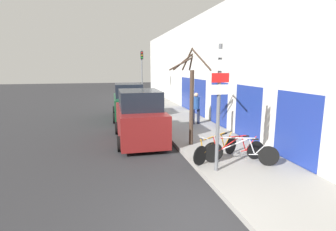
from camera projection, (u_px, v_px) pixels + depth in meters
ground_plane at (135, 121)px, 16.00m from camera, size 80.00×80.00×0.00m
sidewalk_curb at (166, 111)px, 19.26m from camera, size 3.20×32.00×0.15m
building_facade at (190, 67)px, 19.00m from camera, size 0.23×32.00×6.50m
signpost at (219, 102)px, 7.61m from camera, size 0.55×0.13×3.75m
bicycle_0 at (240, 152)px, 8.52m from camera, size 2.12×1.15×0.90m
bicycle_1 at (235, 150)px, 8.75m from camera, size 2.18×0.44×0.88m
bicycle_2 at (217, 149)px, 8.91m from camera, size 2.04×1.11×0.88m
parked_car_0 at (140, 118)px, 11.58m from camera, size 2.14×4.45×2.28m
parked_car_1 at (129, 103)px, 16.67m from camera, size 2.11×4.48×2.24m
pedestrian_near at (196, 106)px, 14.35m from camera, size 0.45×0.38×1.73m
street_tree at (191, 97)px, 10.39m from camera, size 1.11×2.30×3.85m
traffic_light at (142, 70)px, 21.88m from camera, size 0.20×0.30×4.50m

